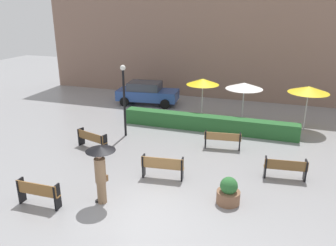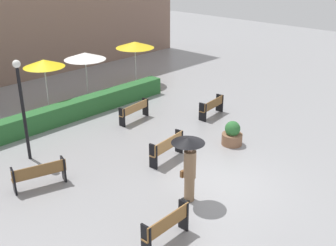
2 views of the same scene
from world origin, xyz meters
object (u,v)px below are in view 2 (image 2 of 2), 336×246
(bench_far_left, at_px, (39,173))
(bench_mid_center, at_px, (168,147))
(bench_far_right, at_px, (212,106))
(patio_umbrella_yellow, at_px, (44,63))
(planter_pot, at_px, (232,135))
(patio_umbrella_yellow_far, at_px, (135,45))
(patio_umbrella_white, at_px, (85,56))
(lamp_post, at_px, (22,100))
(bench_near_left, at_px, (167,225))
(pedestrian_with_umbrella, at_px, (189,160))
(bench_back_row, at_px, (135,110))

(bench_far_left, bearing_deg, bench_mid_center, -22.27)
(bench_far_right, relative_size, patio_umbrella_yellow, 0.66)
(planter_pot, height_order, patio_umbrella_yellow_far, patio_umbrella_yellow_far)
(patio_umbrella_yellow_far, bearing_deg, patio_umbrella_white, 179.93)
(bench_far_right, relative_size, lamp_post, 0.44)
(bench_mid_center, bearing_deg, bench_near_left, -136.67)
(pedestrian_with_umbrella, relative_size, lamp_post, 0.56)
(bench_near_left, relative_size, bench_mid_center, 0.92)
(bench_mid_center, xyz_separation_m, patio_umbrella_white, (2.18, 7.87, 1.68))
(bench_far_left, relative_size, pedestrian_with_umbrella, 0.83)
(bench_mid_center, bearing_deg, pedestrian_with_umbrella, -122.44)
(bench_far_right, distance_m, bench_mid_center, 4.88)
(bench_near_left, relative_size, patio_umbrella_yellow, 0.63)
(pedestrian_with_umbrella, height_order, patio_umbrella_white, patio_umbrella_white)
(bench_far_left, height_order, patio_umbrella_white, patio_umbrella_white)
(bench_mid_center, xyz_separation_m, planter_pot, (2.77, -0.93, -0.13))
(bench_back_row, distance_m, planter_pot, 4.77)
(patio_umbrella_yellow, bearing_deg, bench_near_left, -106.12)
(bench_far_left, height_order, planter_pot, planter_pot)
(bench_near_left, distance_m, patio_umbrella_white, 12.50)
(lamp_post, xyz_separation_m, patio_umbrella_yellow_far, (9.04, 4.02, -0.04))
(bench_near_left, distance_m, patio_umbrella_yellow, 11.54)
(bench_mid_center, xyz_separation_m, bench_far_left, (-4.23, 1.73, -0.05))
(bench_back_row, distance_m, bench_near_left, 8.62)
(pedestrian_with_umbrella, bearing_deg, bench_back_row, 61.99)
(bench_far_right, bearing_deg, bench_far_left, 178.70)
(bench_near_left, xyz_separation_m, patio_umbrella_white, (5.56, 11.06, 1.70))
(lamp_post, bearing_deg, patio_umbrella_white, 35.61)
(bench_far_right, xyz_separation_m, bench_near_left, (-8.02, -4.73, 0.04))
(pedestrian_with_umbrella, distance_m, planter_pot, 4.51)
(bench_far_right, relative_size, patio_umbrella_white, 0.69)
(bench_back_row, xyz_separation_m, planter_pot, (1.02, -4.66, -0.09))
(bench_back_row, bearing_deg, pedestrian_with_umbrella, -118.01)
(bench_mid_center, bearing_deg, patio_umbrella_yellow_far, 54.57)
(planter_pot, bearing_deg, bench_far_right, 52.89)
(bench_back_row, bearing_deg, bench_far_left, -161.58)
(bench_far_left, height_order, patio_umbrella_yellow_far, patio_umbrella_yellow_far)
(bench_mid_center, height_order, pedestrian_with_umbrella, pedestrian_with_umbrella)
(bench_far_right, height_order, lamp_post, lamp_post)
(planter_pot, xyz_separation_m, lamp_post, (-6.21, 4.77, 1.90))
(bench_far_right, xyz_separation_m, bench_mid_center, (-4.63, -1.53, 0.06))
(patio_umbrella_yellow, bearing_deg, lamp_post, -129.48)
(bench_far_left, distance_m, planter_pot, 7.49)
(bench_near_left, xyz_separation_m, pedestrian_with_umbrella, (1.95, 0.94, 0.84))
(patio_umbrella_white, bearing_deg, bench_far_left, -136.26)
(patio_umbrella_white, bearing_deg, lamp_post, -144.39)
(bench_back_row, relative_size, bench_near_left, 1.12)
(planter_pot, bearing_deg, bench_far_left, 159.15)
(planter_pot, relative_size, patio_umbrella_yellow, 0.39)
(bench_near_left, height_order, pedestrian_with_umbrella, pedestrian_with_umbrella)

